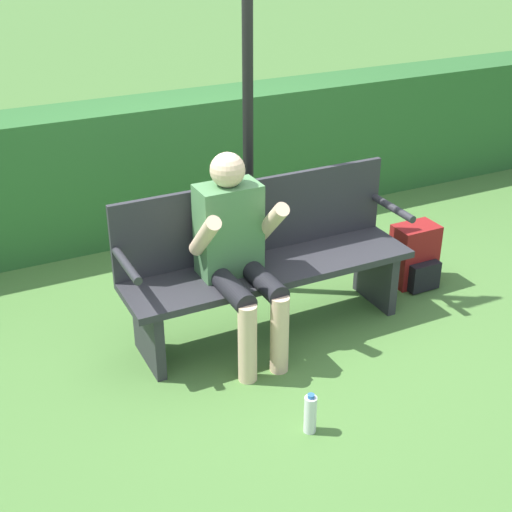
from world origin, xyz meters
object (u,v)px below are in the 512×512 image
at_px(person_seated, 237,248).
at_px(signpost, 248,88).
at_px(park_bench, 265,258).
at_px(backpack, 415,257).
at_px(water_bottle, 310,414).

xyz_separation_m(person_seated, signpost, (0.37, 0.61, 0.77)).
bearing_deg(person_seated, park_bench, 28.49).
height_order(person_seated, signpost, signpost).
relative_size(park_bench, signpost, 0.71).
height_order(backpack, signpost, signpost).
bearing_deg(park_bench, signpost, 76.31).
height_order(water_bottle, signpost, signpost).
xyz_separation_m(water_bottle, signpost, (0.38, 1.51, 1.34)).
distance_m(park_bench, person_seated, 0.35).
bearing_deg(water_bottle, park_bench, 75.69).
bearing_deg(person_seated, backpack, 6.08).
bearing_deg(backpack, signpost, 157.80).
bearing_deg(backpack, water_bottle, -144.45).
xyz_separation_m(park_bench, signpost, (0.11, 0.47, 0.96)).
distance_m(park_bench, backpack, 1.25).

